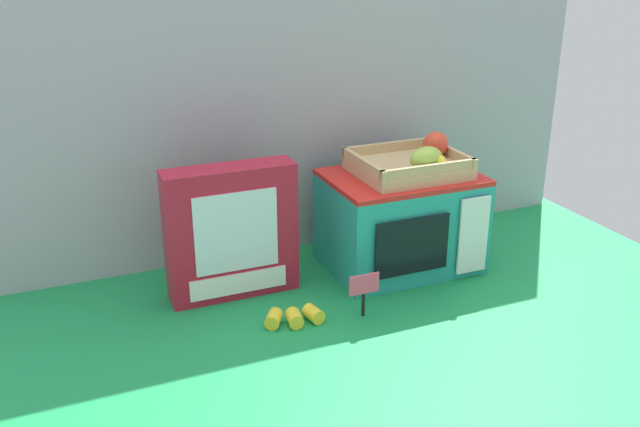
# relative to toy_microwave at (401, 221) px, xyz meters

# --- Properties ---
(ground_plane) EXTENTS (1.70, 1.70, 0.00)m
(ground_plane) POSITION_rel_toy_microwave_xyz_m (-0.18, 0.01, -0.12)
(ground_plane) COLOR #198C47
(ground_plane) RESTS_ON ground
(display_back_panel) EXTENTS (1.61, 0.03, 0.76)m
(display_back_panel) POSITION_rel_toy_microwave_xyz_m (-0.18, 0.23, 0.26)
(display_back_panel) COLOR #A0A3A8
(display_back_panel) RESTS_ON ground
(toy_microwave) EXTENTS (0.36, 0.26, 0.24)m
(toy_microwave) POSITION_rel_toy_microwave_xyz_m (0.00, 0.00, 0.00)
(toy_microwave) COLOR teal
(toy_microwave) RESTS_ON ground
(food_groups_crate) EXTENTS (0.25, 0.21, 0.09)m
(food_groups_crate) POSITION_rel_toy_microwave_xyz_m (0.03, 0.00, 0.15)
(food_groups_crate) COLOR tan
(food_groups_crate) RESTS_ON toy_microwave
(cookie_set_box) EXTENTS (0.30, 0.08, 0.31)m
(cookie_set_box) POSITION_rel_toy_microwave_xyz_m (-0.43, 0.02, 0.03)
(cookie_set_box) COLOR #B2192D
(cookie_set_box) RESTS_ON ground
(price_sign) EXTENTS (0.07, 0.01, 0.10)m
(price_sign) POSITION_rel_toy_microwave_xyz_m (-0.20, -0.19, -0.05)
(price_sign) COLOR black
(price_sign) RESTS_ON ground
(loose_toy_banana) EXTENTS (0.13, 0.07, 0.03)m
(loose_toy_banana) POSITION_rel_toy_microwave_xyz_m (-0.35, -0.17, -0.10)
(loose_toy_banana) COLOR yellow
(loose_toy_banana) RESTS_ON ground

